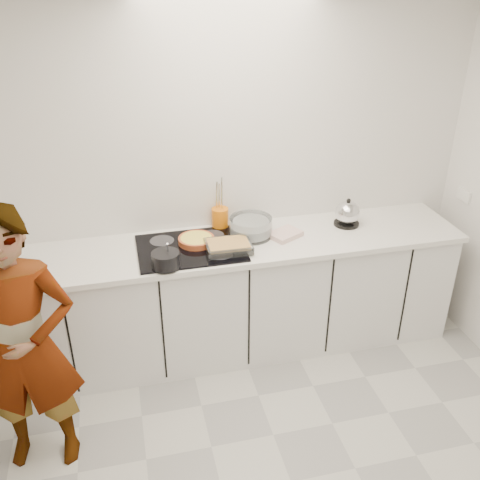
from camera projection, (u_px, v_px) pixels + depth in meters
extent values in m
cube|color=white|center=(229.00, 174.00, 3.85)|extent=(3.60, 0.00, 2.60)
cube|color=white|center=(464.00, 195.00, 4.10)|extent=(0.02, 0.15, 0.09)
cube|color=white|center=(239.00, 298.00, 3.98)|extent=(3.20, 0.58, 0.87)
cube|color=white|center=(239.00, 245.00, 3.77)|extent=(3.24, 0.64, 0.04)
cube|color=black|center=(190.00, 248.00, 3.67)|extent=(0.72, 0.54, 0.01)
cylinder|color=#B14C26|center=(196.00, 240.00, 3.71)|extent=(0.27, 0.27, 0.04)
cylinder|color=#EDD64A|center=(196.00, 238.00, 3.70)|extent=(0.23, 0.23, 0.01)
cylinder|color=black|center=(166.00, 260.00, 3.41)|extent=(0.24, 0.24, 0.10)
cylinder|color=silver|center=(168.00, 252.00, 3.41)|extent=(0.02, 0.07, 0.15)
cube|color=silver|center=(228.00, 246.00, 3.61)|extent=(0.31, 0.23, 0.06)
cube|color=#E8AE5D|center=(228.00, 244.00, 3.60)|extent=(0.28, 0.20, 0.02)
cylinder|color=silver|center=(251.00, 227.00, 3.81)|extent=(0.36, 0.36, 0.14)
cylinder|color=white|center=(251.00, 230.00, 3.82)|extent=(0.30, 0.30, 0.07)
cube|color=white|center=(285.00, 234.00, 3.82)|extent=(0.27, 0.25, 0.04)
cylinder|color=black|center=(346.00, 224.00, 4.00)|extent=(0.25, 0.25, 0.02)
sphere|color=silver|center=(347.00, 213.00, 3.96)|extent=(0.24, 0.24, 0.18)
sphere|color=black|center=(349.00, 201.00, 3.91)|extent=(0.04, 0.04, 0.03)
cylinder|color=orange|center=(220.00, 218.00, 3.93)|extent=(0.16, 0.16, 0.15)
imported|color=white|center=(25.00, 346.00, 2.89)|extent=(0.64, 0.46, 1.63)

